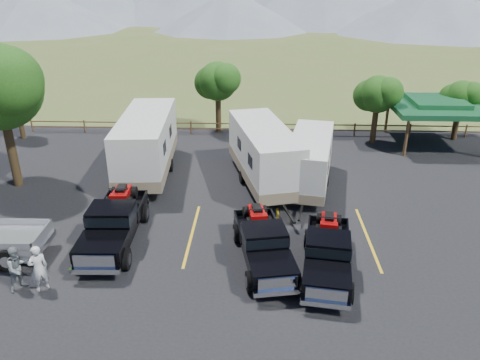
{
  "coord_description": "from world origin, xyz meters",
  "views": [
    {
      "loc": [
        0.96,
        -14.46,
        11.04
      ],
      "look_at": [
        0.1,
        6.69,
        1.6
      ],
      "focal_mm": 35.0,
      "sensor_mm": 36.0,
      "label": 1
    }
  ],
  "objects_px": {
    "trailer_center": "(264,155)",
    "rig_left": "(114,222)",
    "pavilion": "(436,105)",
    "trailer_right": "(310,161)",
    "rig_right": "(327,251)",
    "person_b": "(18,268)",
    "person_a": "(38,268)",
    "rig_center": "(263,242)",
    "trailer_left": "(147,144)"
  },
  "relations": [
    {
      "from": "pavilion",
      "to": "trailer_center",
      "type": "bearing_deg",
      "value": -148.37
    },
    {
      "from": "trailer_right",
      "to": "rig_center",
      "type": "bearing_deg",
      "value": -98.3
    },
    {
      "from": "rig_center",
      "to": "rig_right",
      "type": "relative_size",
      "value": 1.02
    },
    {
      "from": "trailer_center",
      "to": "person_a",
      "type": "bearing_deg",
      "value": -144.21
    },
    {
      "from": "rig_left",
      "to": "trailer_left",
      "type": "bearing_deg",
      "value": 89.48
    },
    {
      "from": "pavilion",
      "to": "trailer_center",
      "type": "height_order",
      "value": "trailer_center"
    },
    {
      "from": "pavilion",
      "to": "person_b",
      "type": "relative_size",
      "value": 3.45
    },
    {
      "from": "pavilion",
      "to": "trailer_left",
      "type": "bearing_deg",
      "value": -161.86
    },
    {
      "from": "pavilion",
      "to": "person_a",
      "type": "relative_size",
      "value": 3.26
    },
    {
      "from": "pavilion",
      "to": "rig_right",
      "type": "bearing_deg",
      "value": -120.57
    },
    {
      "from": "rig_center",
      "to": "pavilion",
      "type": "bearing_deg",
      "value": 41.4
    },
    {
      "from": "rig_center",
      "to": "trailer_right",
      "type": "bearing_deg",
      "value": 60.56
    },
    {
      "from": "trailer_center",
      "to": "person_b",
      "type": "height_order",
      "value": "trailer_center"
    },
    {
      "from": "trailer_left",
      "to": "person_b",
      "type": "distance_m",
      "value": 11.47
    },
    {
      "from": "pavilion",
      "to": "rig_center",
      "type": "distance_m",
      "value": 19.16
    },
    {
      "from": "pavilion",
      "to": "rig_right",
      "type": "height_order",
      "value": "pavilion"
    },
    {
      "from": "trailer_left",
      "to": "person_b",
      "type": "xyz_separation_m",
      "value": [
        -2.42,
        -11.17,
        -0.96
      ]
    },
    {
      "from": "pavilion",
      "to": "trailer_center",
      "type": "distance_m",
      "value": 13.78
    },
    {
      "from": "trailer_right",
      "to": "rig_left",
      "type": "bearing_deg",
      "value": -135.02
    },
    {
      "from": "person_b",
      "to": "trailer_left",
      "type": "bearing_deg",
      "value": 24.35
    },
    {
      "from": "pavilion",
      "to": "trailer_left",
      "type": "distance_m",
      "value": 19.48
    },
    {
      "from": "rig_right",
      "to": "person_b",
      "type": "distance_m",
      "value": 11.82
    },
    {
      "from": "rig_right",
      "to": "trailer_center",
      "type": "height_order",
      "value": "trailer_center"
    },
    {
      "from": "trailer_right",
      "to": "pavilion",
      "type": "bearing_deg",
      "value": 49.86
    },
    {
      "from": "pavilion",
      "to": "trailer_center",
      "type": "relative_size",
      "value": 0.65
    },
    {
      "from": "trailer_right",
      "to": "person_a",
      "type": "relative_size",
      "value": 4.35
    },
    {
      "from": "trailer_left",
      "to": "trailer_center",
      "type": "xyz_separation_m",
      "value": [
        6.79,
        -1.15,
        -0.12
      ]
    },
    {
      "from": "pavilion",
      "to": "person_b",
      "type": "distance_m",
      "value": 27.17
    },
    {
      "from": "rig_right",
      "to": "trailer_left",
      "type": "xyz_separation_m",
      "value": [
        -9.28,
        9.54,
        0.96
      ]
    },
    {
      "from": "trailer_right",
      "to": "person_a",
      "type": "bearing_deg",
      "value": -127.55
    },
    {
      "from": "pavilion",
      "to": "rig_left",
      "type": "xyz_separation_m",
      "value": [
        -18.29,
        -13.74,
        -1.76
      ]
    },
    {
      "from": "rig_left",
      "to": "rig_right",
      "type": "bearing_deg",
      "value": -13.61
    },
    {
      "from": "person_a",
      "to": "person_b",
      "type": "relative_size",
      "value": 1.06
    },
    {
      "from": "pavilion",
      "to": "trailer_right",
      "type": "height_order",
      "value": "pavilion"
    },
    {
      "from": "rig_left",
      "to": "trailer_center",
      "type": "distance_m",
      "value": 9.31
    },
    {
      "from": "trailer_left",
      "to": "trailer_right",
      "type": "distance_m",
      "value": 9.43
    },
    {
      "from": "rig_left",
      "to": "rig_center",
      "type": "distance_m",
      "value": 6.66
    },
    {
      "from": "trailer_center",
      "to": "trailer_right",
      "type": "distance_m",
      "value": 2.55
    },
    {
      "from": "pavilion",
      "to": "trailer_left",
      "type": "xyz_separation_m",
      "value": [
        -18.5,
        -6.06,
        -0.89
      ]
    },
    {
      "from": "trailer_center",
      "to": "rig_left",
      "type": "bearing_deg",
      "value": -149.65
    },
    {
      "from": "rig_right",
      "to": "trailer_left",
      "type": "bearing_deg",
      "value": 142.34
    },
    {
      "from": "rig_left",
      "to": "trailer_center",
      "type": "xyz_separation_m",
      "value": [
        6.59,
        6.53,
        0.75
      ]
    },
    {
      "from": "trailer_right",
      "to": "trailer_left",
      "type": "bearing_deg",
      "value": -178.26
    },
    {
      "from": "rig_center",
      "to": "person_a",
      "type": "bearing_deg",
      "value": -175.29
    },
    {
      "from": "person_b",
      "to": "person_a",
      "type": "bearing_deg",
      "value": -57.5
    },
    {
      "from": "person_a",
      "to": "rig_right",
      "type": "bearing_deg",
      "value": 147.26
    },
    {
      "from": "rig_center",
      "to": "person_a",
      "type": "relative_size",
      "value": 3.06
    },
    {
      "from": "rig_center",
      "to": "trailer_left",
      "type": "distance_m",
      "value": 11.25
    },
    {
      "from": "trailer_left",
      "to": "trailer_center",
      "type": "distance_m",
      "value": 6.89
    },
    {
      "from": "rig_left",
      "to": "rig_right",
      "type": "relative_size",
      "value": 1.08
    }
  ]
}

